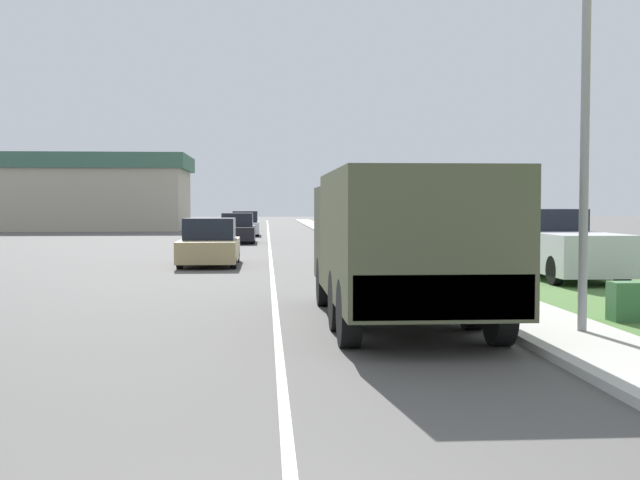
{
  "coord_description": "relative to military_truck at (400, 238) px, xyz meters",
  "views": [
    {
      "loc": [
        -0.18,
        -3.82,
        2.1
      ],
      "look_at": [
        0.86,
        11.57,
        1.41
      ],
      "focal_mm": 45.0,
      "sensor_mm": 36.0,
      "label": 1
    }
  ],
  "objects": [
    {
      "name": "ground_plane",
      "position": [
        -2.15,
        29.97,
        -1.51
      ],
      "size": [
        180.0,
        180.0,
        0.0
      ],
      "primitive_type": "plane",
      "color": "#565451"
    },
    {
      "name": "pickup_truck",
      "position": [
        5.95,
        8.21,
        -0.58
      ],
      "size": [
        2.01,
        5.35,
        1.94
      ],
      "color": "silver",
      "rests_on": "grass_strip_right"
    },
    {
      "name": "lane_centre_stripe",
      "position": [
        -2.15,
        29.97,
        -1.5
      ],
      "size": [
        0.12,
        120.0,
        0.0
      ],
      "color": "silver",
      "rests_on": "ground"
    },
    {
      "name": "grass_strip_right",
      "position": [
        6.75,
        29.97,
        -1.5
      ],
      "size": [
        7.0,
        120.0,
        0.02
      ],
      "color": "#4C7538",
      "rests_on": "ground"
    },
    {
      "name": "car_nearest_ahead",
      "position": [
        -4.26,
        13.81,
        -0.78
      ],
      "size": [
        1.93,
        4.51,
        1.62
      ],
      "color": "tan",
      "rests_on": "ground"
    },
    {
      "name": "military_truck",
      "position": [
        0.0,
        0.0,
        0.0
      ],
      "size": [
        2.54,
        7.28,
        2.63
      ],
      "color": "#474C38",
      "rests_on": "ground"
    },
    {
      "name": "building_distant",
      "position": [
        -18.83,
        52.71,
        1.56
      ],
      "size": [
        20.48,
        10.23,
        6.06
      ],
      "color": "#B2A893",
      "rests_on": "ground"
    },
    {
      "name": "lamp_post",
      "position": [
        2.4,
        -1.71,
        3.08
      ],
      "size": [
        1.69,
        0.24,
        7.57
      ],
      "color": "gray",
      "rests_on": "sidewalk_right"
    },
    {
      "name": "utility_box",
      "position": [
        4.05,
        -0.09,
        -1.14
      ],
      "size": [
        0.55,
        0.45,
        0.7
      ],
      "color": "#3D7042",
      "rests_on": "grass_strip_right"
    },
    {
      "name": "sidewalk_right",
      "position": [
        2.35,
        29.97,
        -1.45
      ],
      "size": [
        1.8,
        120.0,
        0.12
      ],
      "color": "beige",
      "rests_on": "ground"
    },
    {
      "name": "car_second_ahead",
      "position": [
        -3.86,
        29.68,
        -0.78
      ],
      "size": [
        1.86,
        4.29,
        1.62
      ],
      "color": "black",
      "rests_on": "ground"
    },
    {
      "name": "car_third_ahead",
      "position": [
        -3.69,
        39.37,
        -0.77
      ],
      "size": [
        1.82,
        4.38,
        1.64
      ],
      "color": "silver",
      "rests_on": "ground"
    }
  ]
}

